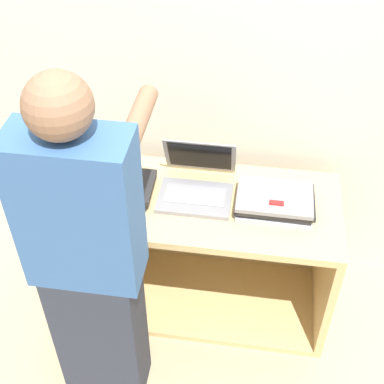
{
  "coord_description": "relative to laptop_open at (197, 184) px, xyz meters",
  "views": [
    {
      "loc": [
        0.24,
        -1.45,
        2.28
      ],
      "look_at": [
        0.0,
        0.2,
        0.8
      ],
      "focal_mm": 50.0,
      "sensor_mm": 36.0,
      "label": 1
    }
  ],
  "objects": [
    {
      "name": "ground_plane",
      "position": [
        0.0,
        -0.33,
        -0.73
      ],
      "size": [
        12.0,
        12.0,
        0.0
      ],
      "primitive_type": "plane",
      "color": "tan"
    },
    {
      "name": "cart",
      "position": [
        0.0,
        0.01,
        -0.39
      ],
      "size": [
        1.29,
        0.56,
        0.68
      ],
      "color": "tan",
      "rests_on": "ground_plane"
    },
    {
      "name": "laptop_open",
      "position": [
        0.0,
        0.0,
        0.0
      ],
      "size": [
        0.32,
        0.32,
        0.23
      ],
      "color": "gray",
      "rests_on": "cart"
    },
    {
      "name": "laptop_stack_right",
      "position": [
        0.35,
        -0.05,
        -0.01
      ],
      "size": [
        0.34,
        0.24,
        0.08
      ],
      "color": "#B7B7BC",
      "rests_on": "cart"
    },
    {
      "name": "inventory_tag",
      "position": [
        0.35,
        -0.11,
        0.03
      ],
      "size": [
        0.06,
        0.02,
        0.01
      ],
      "color": "red",
      "rests_on": "laptop_stack_right"
    },
    {
      "name": "laptop_stack_left",
      "position": [
        -0.36,
        -0.05,
        -0.02
      ],
      "size": [
        0.34,
        0.24,
        0.06
      ],
      "color": "#232326",
      "rests_on": "cart"
    },
    {
      "name": "person",
      "position": [
        -0.31,
        -0.57,
        0.06
      ],
      "size": [
        0.4,
        0.52,
        1.57
      ],
      "color": "#2D3342",
      "rests_on": "ground_plane"
    },
    {
      "name": "wall_back",
      "position": [
        0.0,
        0.33,
        0.47
      ],
      "size": [
        8.0,
        0.05,
        2.4
      ],
      "color": "beige",
      "rests_on": "ground_plane"
    }
  ]
}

